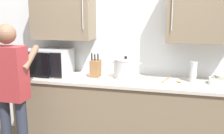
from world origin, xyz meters
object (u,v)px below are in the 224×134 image
object	(u,v)px
wooden_spoon	(172,81)
person_figure	(11,87)
fruit_bowl	(218,80)
knife_block	(96,68)
thermos_flask	(193,72)
microwave_oven	(48,61)
stock_pot	(126,68)

from	to	relation	value
wooden_spoon	person_figure	bearing A→B (deg)	-157.59
fruit_bowl	person_figure	world-z (taller)	person_figure
wooden_spoon	person_figure	world-z (taller)	person_figure
wooden_spoon	fruit_bowl	world-z (taller)	fruit_bowl
knife_block	fruit_bowl	bearing A→B (deg)	-0.12
thermos_flask	fruit_bowl	size ratio (longest dim) A/B	1.13
microwave_oven	fruit_bowl	size ratio (longest dim) A/B	2.53
stock_pot	thermos_flask	bearing A→B (deg)	0.78
thermos_flask	knife_block	size ratio (longest dim) A/B	0.80
knife_block	person_figure	bearing A→B (deg)	-136.55
microwave_oven	knife_block	xyz separation A→B (m)	(0.64, 0.00, -0.06)
thermos_flask	wooden_spoon	world-z (taller)	thermos_flask
knife_block	fruit_bowl	distance (m)	1.41
wooden_spoon	person_figure	xyz separation A→B (m)	(-1.62, -0.67, 0.00)
thermos_flask	person_figure	bearing A→B (deg)	-159.31
knife_block	microwave_oven	bearing A→B (deg)	-179.97
stock_pot	fruit_bowl	distance (m)	1.04
microwave_oven	fruit_bowl	bearing A→B (deg)	-0.07
person_figure	wooden_spoon	bearing A→B (deg)	22.41
wooden_spoon	knife_block	xyz separation A→B (m)	(-0.91, 0.01, 0.10)
thermos_flask	stock_pot	bearing A→B (deg)	-179.22
stock_pot	thermos_flask	size ratio (longest dim) A/B	1.62
knife_block	person_figure	world-z (taller)	person_figure
thermos_flask	knife_block	world-z (taller)	knife_block
person_figure	microwave_oven	bearing A→B (deg)	84.00
stock_pot	wooden_spoon	xyz separation A→B (m)	(0.54, -0.02, -0.11)
stock_pot	knife_block	bearing A→B (deg)	-177.60
knife_block	fruit_bowl	size ratio (longest dim) A/B	1.42
microwave_oven	fruit_bowl	world-z (taller)	microwave_oven
stock_pot	knife_block	world-z (taller)	knife_block
fruit_bowl	person_figure	xyz separation A→B (m)	(-2.12, -0.67, -0.03)
stock_pot	wooden_spoon	world-z (taller)	stock_pot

